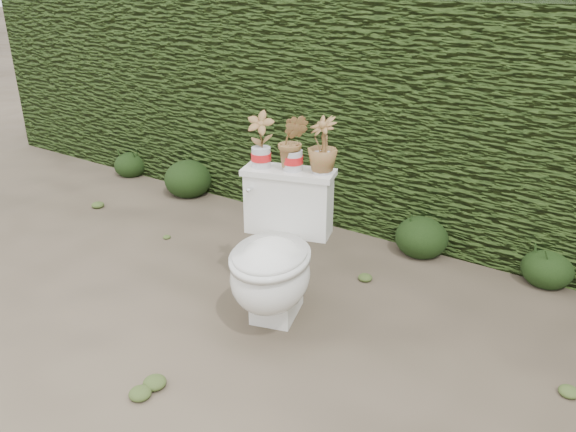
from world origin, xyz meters
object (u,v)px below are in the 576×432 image
Objects in this scene: potted_plant_left at (261,141)px; potted_plant_center at (293,144)px; toilet at (275,259)px; potted_plant_right at (322,147)px.

potted_plant_center is (0.17, 0.05, 0.00)m from potted_plant_left.
toilet is at bearing -97.65° from potted_plant_center.
potted_plant_left is at bearing 177.84° from potted_plant_center.
potted_plant_center is at bearing -0.87° from potted_plant_left.
potted_plant_center reaches higher than potted_plant_right.
potted_plant_center is (-0.05, 0.24, 0.57)m from toilet.
potted_plant_right is at bearing 52.46° from toilet.
potted_plant_left is (-0.22, 0.18, 0.57)m from toilet.
potted_plant_right is (0.11, 0.28, 0.56)m from toilet.
potted_plant_left is 0.18m from potted_plant_center.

